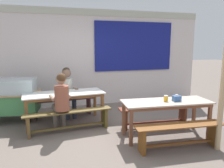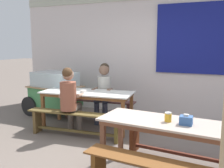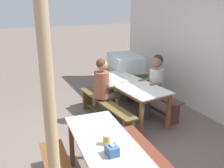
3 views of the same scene
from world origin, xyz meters
TOP-DOWN VIEW (x-y plane):
  - ground_plane at (0.00, 0.00)m, footprint 40.00×40.00m
  - backdrop_wall at (0.06, 2.49)m, footprint 7.19×0.23m
  - dining_table_far at (-0.95, 0.95)m, footprint 1.90×0.91m
  - dining_table_near at (0.97, -0.40)m, footprint 1.82×0.78m
  - bench_far_back at (-1.01, 1.51)m, footprint 1.73×0.44m
  - bench_far_front at (-0.90, 0.39)m, footprint 1.89×0.41m
  - bench_near_back at (1.01, 0.16)m, footprint 1.67×0.44m
  - food_cart at (-2.14, 1.47)m, footprint 1.58×0.98m
  - person_center_facing at (-0.83, 1.46)m, footprint 0.45×0.53m
  - person_left_back_turned at (-1.05, 0.44)m, footprint 0.46×0.53m
  - tissue_box at (1.17, -0.45)m, footprint 0.15×0.12m
  - condiment_jar at (0.95, -0.41)m, footprint 0.09×0.09m
  - soup_bowl at (-1.00, 0.86)m, footprint 0.12×0.12m

SIDE VIEW (x-z plane):
  - ground_plane at x=0.00m, z-range 0.00..0.00m
  - bench_far_back at x=-1.01m, z-range 0.08..0.54m
  - bench_near_back at x=1.01m, z-range 0.08..0.54m
  - bench_far_front at x=-0.90m, z-range 0.08..0.54m
  - food_cart at x=-2.14m, z-range 0.08..1.13m
  - dining_table_near at x=0.97m, z-range 0.30..1.05m
  - dining_table_far at x=-0.95m, z-range 0.30..1.05m
  - person_left_back_turned at x=-1.05m, z-range 0.09..1.38m
  - person_center_facing at x=-0.83m, z-range 0.11..1.40m
  - soup_bowl at x=-1.00m, z-range 0.75..0.79m
  - tissue_box at x=1.17m, z-range 0.74..0.87m
  - condiment_jar at x=0.95m, z-range 0.75..0.87m
  - backdrop_wall at x=0.06m, z-range 0.07..2.99m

